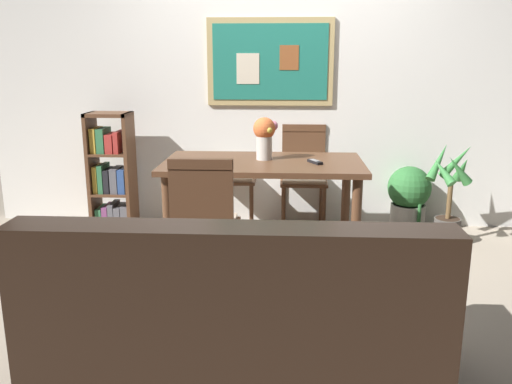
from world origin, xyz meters
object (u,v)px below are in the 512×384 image
Objects in this scene: dining_table at (263,174)px; bookshelf at (112,178)px; flower_vase at (265,134)px; potted_ivy at (409,197)px; dining_chair_far_left at (234,166)px; tv_remote at (315,162)px; leather_couch at (236,319)px; dining_chair_far_right at (303,168)px; potted_palm at (449,201)px; dining_chair_near_left at (204,215)px.

dining_table is 1.44m from bookshelf.
potted_ivy is at bearing 26.25° from flower_vase.
dining_chair_far_left is 1.10m from tv_remote.
dining_chair_far_left is 2.47m from leather_couch.
dining_chair_far_left is (-0.29, 0.79, -0.10)m from dining_table.
dining_chair_far_right is 1.66m from bookshelf.
potted_palm is at bearing -18.08° from dining_chair_far_right.
bookshelf reaches higher than tv_remote.
dining_table is at bearing -151.28° from potted_ivy.
dining_table is 0.81m from dining_chair_far_right.
leather_couch is at bearing -98.80° from dining_chair_far_right.
dining_chair_far_right is (0.62, -0.05, 0.00)m from dining_chair_far_left.
dining_chair_far_left is at bearing 110.44° from dining_table.
potted_palm is (0.25, -0.32, 0.06)m from potted_ivy.
potted_ivy is 3.60× the size of tv_remote.
potted_palm is (2.81, -0.18, -0.11)m from bookshelf.
dining_chair_far_right reaches higher than potted_palm.
dining_table is at bearing -21.93° from bookshelf.
leather_couch reaches higher than potted_palm.
dining_chair_near_left is 2.88× the size of flower_vase.
dining_chair_far_right is 1.11× the size of potted_palm.
dining_chair_near_left is at bearing 107.29° from leather_couch.
dining_chair_near_left is 5.72× the size of tv_remote.
potted_palm is at bearing 10.99° from flower_vase.
potted_ivy is at bearing 42.47° from dining_chair_near_left.
dining_chair_far_left reaches higher than tv_remote.
bookshelf reaches higher than dining_chair_far_left.
flower_vase is (1.33, -0.46, 0.45)m from bookshelf.
dining_chair_far_left is 0.62m from dining_chair_far_right.
dining_chair_far_right is at bearing 64.70° from flower_vase.
dining_chair_far_right reaches higher than tv_remote.
tv_remote is at bearing 44.65° from dining_chair_near_left.
tv_remote is at bearing -159.41° from potted_palm.
dining_chair_far_right is at bearing 66.44° from dining_chair_near_left.
flower_vase is 1.99× the size of tv_remote.
potted_ivy is (2.56, 0.14, -0.16)m from bookshelf.
dining_chair_far_right is 1.59× the size of potted_ivy.
dining_chair_far_left is 1.07m from bookshelf.
dining_chair_near_left is 1.11× the size of potted_palm.
dining_table is 0.83m from dining_chair_near_left.
dining_chair_near_left is at bearing -91.29° from dining_chair_far_left.
dining_chair_near_left is 1.63m from bookshelf.
flower_vase is (-0.31, -0.66, 0.39)m from dining_chair_far_right.
dining_chair_far_right reaches higher than potted_ivy.
dining_chair_near_left is at bearing -113.56° from dining_chair_far_right.
bookshelf is (-1.03, -0.25, -0.07)m from dining_chair_far_left.
dining_chair_far_left reaches higher than potted_palm.
tv_remote reaches higher than potted_ivy.
dining_chair_far_right is at bearing 66.40° from dining_table.
flower_vase is (0.30, -0.72, 0.39)m from dining_chair_far_left.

